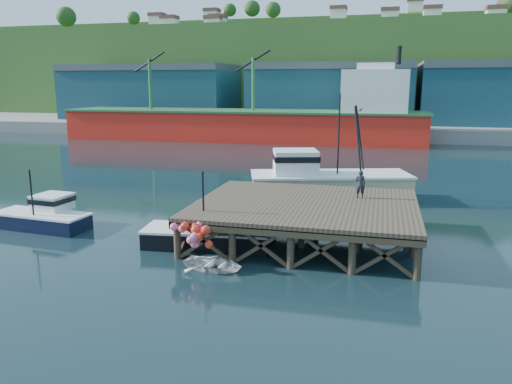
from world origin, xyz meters
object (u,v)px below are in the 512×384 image
(boat_navy, at_px, (44,215))
(dockworker, at_px, (360,184))
(boat_black, at_px, (208,231))
(dinghy, at_px, (214,264))
(trawler, at_px, (327,178))

(boat_navy, bearing_deg, dockworker, 15.62)
(boat_black, bearing_deg, boat_navy, 169.79)
(boat_navy, bearing_deg, boat_black, 1.36)
(boat_black, distance_m, dinghy, 3.88)
(boat_navy, height_order, dinghy, boat_navy)
(boat_navy, height_order, boat_black, boat_black)
(trawler, bearing_deg, dinghy, -118.47)
(trawler, bearing_deg, boat_navy, -159.54)
(dinghy, height_order, dockworker, dockworker)
(boat_black, height_order, trawler, trawler)
(boat_navy, bearing_deg, trawler, 41.84)
(boat_black, bearing_deg, trawler, 61.73)
(boat_black, height_order, dockworker, boat_black)
(boat_navy, relative_size, dinghy, 2.10)
(boat_navy, relative_size, dockworker, 3.81)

